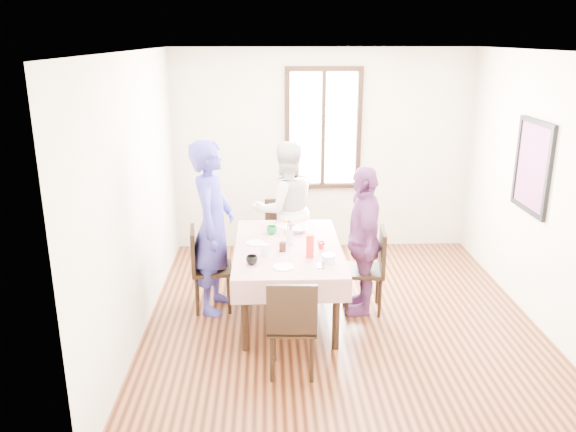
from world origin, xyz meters
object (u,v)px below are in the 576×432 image
(dining_table, at_px, (288,280))
(chair_near, at_px, (292,324))
(person_far, at_px, (285,209))
(chair_far, at_px, (285,238))
(person_left, at_px, (212,227))
(person_right, at_px, (363,240))
(chair_left, at_px, (212,269))
(chair_right, at_px, (363,270))

(dining_table, relative_size, chair_near, 1.78)
(dining_table, distance_m, chair_near, 1.12)
(dining_table, bearing_deg, person_far, 90.00)
(chair_far, xyz_separation_m, person_far, (0.00, -0.02, 0.38))
(dining_table, bearing_deg, chair_far, 90.00)
(dining_table, relative_size, chair_far, 1.78)
(person_left, height_order, person_right, person_left)
(chair_left, distance_m, person_far, 1.30)
(chair_right, height_order, person_far, person_far)
(chair_right, bearing_deg, chair_near, 151.53)
(chair_right, xyz_separation_m, chair_far, (-0.80, 1.07, 0.00))
(person_far, bearing_deg, chair_far, -107.38)
(person_right, bearing_deg, chair_left, -91.31)
(dining_table, relative_size, person_right, 1.02)
(dining_table, bearing_deg, chair_right, 3.61)
(dining_table, xyz_separation_m, chair_near, (-0.00, -1.12, 0.08))
(dining_table, distance_m, person_right, 0.89)
(chair_left, height_order, chair_near, same)
(person_left, relative_size, person_far, 1.11)
(chair_near, height_order, person_left, person_left)
(chair_left, xyz_separation_m, chair_right, (1.61, -0.10, 0.00))
(person_right, bearing_deg, person_left, -91.36)
(chair_far, distance_m, person_left, 1.33)
(person_left, xyz_separation_m, person_right, (1.57, -0.10, -0.13))
(chair_left, height_order, chair_right, same)
(chair_right, bearing_deg, person_far, 43.73)
(chair_left, distance_m, person_right, 1.63)
(chair_right, xyz_separation_m, person_right, (-0.02, 0.00, 0.34))
(chair_right, xyz_separation_m, person_left, (-1.59, 0.10, 0.47))
(chair_far, relative_size, chair_near, 1.00)
(chair_far, xyz_separation_m, person_left, (-0.78, -0.96, 0.47))
(chair_left, xyz_separation_m, chair_near, (0.80, -1.27, 0.00))
(chair_far, height_order, person_far, person_far)
(dining_table, xyz_separation_m, person_far, (-0.00, 1.10, 0.46))
(person_far, bearing_deg, person_left, 32.92)
(dining_table, height_order, chair_far, chair_far)
(chair_far, distance_m, chair_near, 2.23)
(chair_far, bearing_deg, chair_left, 40.36)
(person_far, bearing_deg, chair_left, 32.16)
(person_right, bearing_deg, dining_table, -83.95)
(person_far, bearing_deg, chair_near, 72.62)
(dining_table, xyz_separation_m, person_right, (0.78, 0.05, 0.42))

